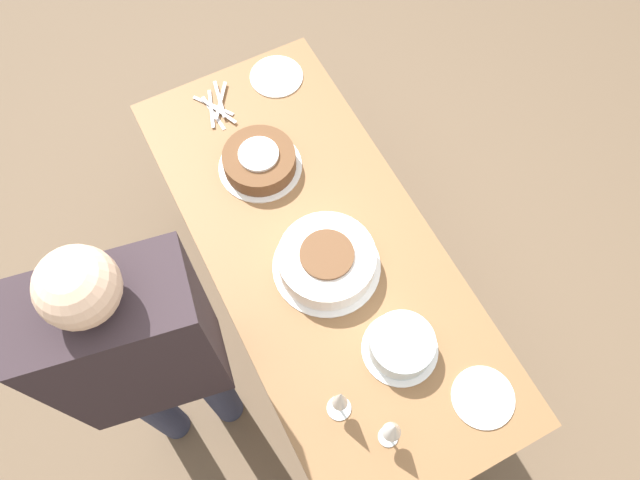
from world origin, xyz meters
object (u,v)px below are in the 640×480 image
cake_front_chocolate (260,161)px  wine_glass_far (393,430)px  cake_center_white (327,261)px  wine_glass_near (340,399)px  person_cutting (146,358)px  cake_back_decorated (401,345)px

cake_front_chocolate → wine_glass_far: wine_glass_far is taller
cake_center_white → wine_glass_far: size_ratio=1.82×
wine_glass_near → wine_glass_far: size_ratio=1.08×
cake_center_white → wine_glass_near: size_ratio=1.69×
person_cutting → cake_back_decorated: bearing=-11.6°
wine_glass_far → person_cutting: bearing=-132.7°
cake_front_chocolate → cake_back_decorated: (0.78, 0.10, 0.00)m
cake_front_chocolate → wine_glass_near: (0.85, -0.15, 0.09)m
cake_front_chocolate → wine_glass_near: size_ratio=1.40×
cake_back_decorated → person_cutting: 0.73m
wine_glass_far → person_cutting: size_ratio=0.12×
cake_front_chocolate → cake_back_decorated: cake_back_decorated is taller
cake_back_decorated → wine_glass_near: 0.27m
cake_front_chocolate → person_cutting: bearing=-47.6°
wine_glass_far → cake_back_decorated: bearing=142.0°
cake_front_chocolate → person_cutting: 0.78m
cake_front_chocolate → wine_glass_far: size_ratio=1.51×
wine_glass_far → cake_center_white: bearing=170.7°
cake_front_chocolate → person_cutting: (0.52, -0.57, 0.15)m
wine_glass_near → wine_glass_far: 0.16m
cake_center_white → cake_front_chocolate: 0.44m
wine_glass_near → cake_front_chocolate: bearing=170.2°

